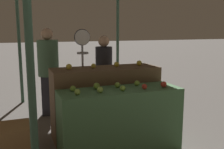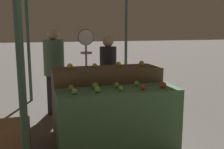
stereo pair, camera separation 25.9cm
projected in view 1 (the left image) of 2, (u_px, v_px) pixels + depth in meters
display_counter_front at (120, 121)px, 3.56m from camera, size 1.64×0.55×0.87m
display_counter_back at (106, 102)px, 4.09m from camera, size 1.64×0.55×1.08m
apple_front_0 at (77, 92)px, 3.17m from camera, size 0.08×0.08×0.08m
apple_front_1 at (100, 90)px, 3.28m from camera, size 0.08×0.08×0.08m
apple_front_2 at (123, 88)px, 3.38m from camera, size 0.07×0.07×0.07m
apple_front_3 at (144, 87)px, 3.47m from camera, size 0.07×0.07×0.07m
apple_front_4 at (164, 84)px, 3.59m from camera, size 0.08×0.08×0.08m
apple_front_5 at (73, 88)px, 3.37m from camera, size 0.07×0.07×0.07m
apple_front_6 at (97, 86)px, 3.48m from camera, size 0.09×0.09×0.09m
apple_front_7 at (118, 85)px, 3.57m from camera, size 0.08×0.08×0.08m
apple_front_8 at (137, 83)px, 3.68m from camera, size 0.08×0.08×0.08m
apple_back_0 at (69, 67)px, 3.80m from camera, size 0.09×0.09×0.09m
apple_back_1 at (93, 66)px, 3.93m from camera, size 0.07×0.07×0.07m
apple_back_2 at (117, 64)px, 4.07m from camera, size 0.08×0.08×0.08m
apple_back_3 at (139, 63)px, 4.20m from camera, size 0.09×0.09×0.09m
produce_scale at (83, 56)px, 4.50m from camera, size 0.28×0.20×1.66m
person_vendor_at_scale at (104, 71)px, 4.83m from camera, size 0.41×0.41×1.55m
person_customer_left at (48, 66)px, 4.98m from camera, size 0.44×0.44×1.68m
wooden_crate_side at (12, 144)px, 3.31m from camera, size 0.47×0.47×0.47m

